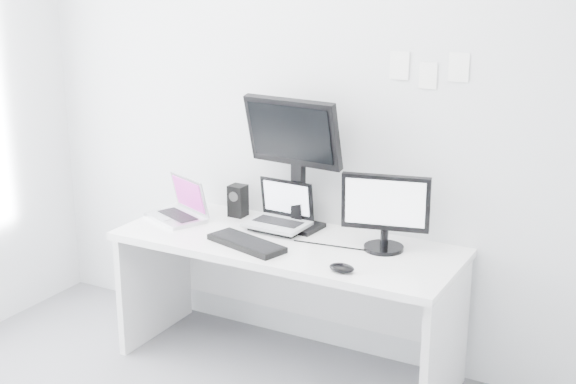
# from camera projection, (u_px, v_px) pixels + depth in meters

# --- Properties ---
(back_wall) EXTENTS (3.60, 0.00, 3.60)m
(back_wall) POSITION_uv_depth(u_px,v_px,m) (318.00, 111.00, 4.16)
(back_wall) COLOR silver
(back_wall) RESTS_ON ground
(desk) EXTENTS (1.80, 0.70, 0.73)m
(desk) POSITION_uv_depth(u_px,v_px,m) (286.00, 305.00, 4.15)
(desk) COLOR white
(desk) RESTS_ON ground
(macbook) EXTENTS (0.40, 0.36, 0.25)m
(macbook) POSITION_uv_depth(u_px,v_px,m) (175.00, 198.00, 4.34)
(macbook) COLOR silver
(macbook) RESTS_ON desk
(speaker) EXTENTS (0.11, 0.11, 0.18)m
(speaker) POSITION_uv_depth(u_px,v_px,m) (238.00, 201.00, 4.41)
(speaker) COLOR black
(speaker) RESTS_ON desk
(dell_laptop) EXTENTS (0.33, 0.26, 0.27)m
(dell_laptop) POSITION_uv_depth(u_px,v_px,m) (277.00, 207.00, 4.16)
(dell_laptop) COLOR #B8BCC0
(dell_laptop) RESTS_ON desk
(rear_monitor) EXTENTS (0.55, 0.24, 0.73)m
(rear_monitor) POSITION_uv_depth(u_px,v_px,m) (295.00, 162.00, 4.14)
(rear_monitor) COLOR black
(rear_monitor) RESTS_ON desk
(samsung_monitor) EXTENTS (0.47, 0.30, 0.40)m
(samsung_monitor) POSITION_uv_depth(u_px,v_px,m) (385.00, 212.00, 3.86)
(samsung_monitor) COLOR black
(samsung_monitor) RESTS_ON desk
(keyboard) EXTENTS (0.46, 0.27, 0.03)m
(keyboard) POSITION_uv_depth(u_px,v_px,m) (246.00, 243.00, 3.96)
(keyboard) COLOR black
(keyboard) RESTS_ON desk
(mouse) EXTENTS (0.12, 0.08, 0.04)m
(mouse) POSITION_uv_depth(u_px,v_px,m) (342.00, 268.00, 3.63)
(mouse) COLOR black
(mouse) RESTS_ON desk
(wall_note_0) EXTENTS (0.10, 0.00, 0.14)m
(wall_note_0) POSITION_uv_depth(u_px,v_px,m) (399.00, 65.00, 3.87)
(wall_note_0) COLOR white
(wall_note_0) RESTS_ON back_wall
(wall_note_1) EXTENTS (0.09, 0.00, 0.13)m
(wall_note_1) POSITION_uv_depth(u_px,v_px,m) (428.00, 76.00, 3.82)
(wall_note_1) COLOR white
(wall_note_1) RESTS_ON back_wall
(wall_note_2) EXTENTS (0.10, 0.00, 0.14)m
(wall_note_2) POSITION_uv_depth(u_px,v_px,m) (459.00, 67.00, 3.73)
(wall_note_2) COLOR white
(wall_note_2) RESTS_ON back_wall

